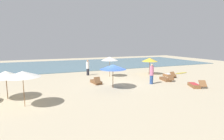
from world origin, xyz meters
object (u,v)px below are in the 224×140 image
object	(u,v)px
lounger_2	(166,79)
surfboard	(181,73)
person_0	(152,74)
lounger_3	(96,82)
umbrella_0	(110,59)
lounger_1	(195,85)
umbrella_2	(150,60)
umbrella_1	(23,74)
lounger_0	(170,75)
person_1	(88,68)
umbrella_5	(6,74)
umbrella_3	(113,67)

from	to	relation	value
lounger_2	surfboard	xyz separation A→B (m)	(4.72, 2.86, -0.14)
person_0	lounger_3	bearing A→B (deg)	155.61
umbrella_0	lounger_1	world-z (taller)	umbrella_0
umbrella_2	surfboard	bearing A→B (deg)	-11.89
lounger_3	umbrella_1	bearing A→B (deg)	-144.26
umbrella_2	lounger_1	bearing A→B (deg)	-89.69
lounger_0	person_1	bearing A→B (deg)	151.10
umbrella_5	lounger_3	world-z (taller)	umbrella_5
umbrella_3	surfboard	size ratio (longest dim) A/B	1.05
umbrella_3	umbrella_2	bearing A→B (deg)	33.52
umbrella_2	umbrella_5	world-z (taller)	umbrella_2
lounger_0	lounger_3	size ratio (longest dim) A/B	1.03
person_1	umbrella_2	bearing A→B (deg)	-18.34
umbrella_2	person_1	distance (m)	7.54
umbrella_0	umbrella_5	bearing A→B (deg)	-152.98
lounger_1	lounger_0	bearing A→B (deg)	75.66
lounger_1	umbrella_2	bearing A→B (deg)	90.31
lounger_0	lounger_1	world-z (taller)	lounger_1
lounger_1	umbrella_5	bearing A→B (deg)	170.31
umbrella_1	person_1	distance (m)	11.03
umbrella_5	lounger_3	bearing A→B (deg)	16.87
umbrella_2	umbrella_0	bearing A→B (deg)	174.34
umbrella_1	lounger_2	size ratio (longest dim) A/B	1.26
umbrella_1	person_0	bearing A→B (deg)	11.20
umbrella_3	person_0	size ratio (longest dim) A/B	1.19
umbrella_1	surfboard	xyz separation A→B (m)	(17.71, 5.67, -1.98)
lounger_0	surfboard	size ratio (longest dim) A/B	0.81
lounger_2	person_0	world-z (taller)	person_0
lounger_0	person_1	world-z (taller)	person_1
umbrella_2	lounger_0	distance (m)	3.04
lounger_0	lounger_3	distance (m)	8.78
umbrella_2	surfboard	distance (m)	4.64
umbrella_5	person_0	world-z (taller)	umbrella_5
umbrella_2	person_1	bearing A→B (deg)	161.66
umbrella_1	lounger_1	size ratio (longest dim) A/B	1.23
umbrella_5	lounger_2	bearing A→B (deg)	2.74
surfboard	lounger_3	bearing A→B (deg)	-173.32
umbrella_1	person_1	world-z (taller)	umbrella_1
lounger_0	lounger_2	world-z (taller)	lounger_2
lounger_3	surfboard	size ratio (longest dim) A/B	0.79
person_0	lounger_0	bearing A→B (deg)	28.53
umbrella_0	person_1	distance (m)	3.00
umbrella_0	umbrella_5	size ratio (longest dim) A/B	1.02
umbrella_1	umbrella_3	xyz separation A→B (m)	(6.77, 2.09, -0.18)
umbrella_2	umbrella_3	world-z (taller)	umbrella_3
umbrella_0	lounger_0	size ratio (longest dim) A/B	1.30
lounger_0	person_0	bearing A→B (deg)	-151.47
umbrella_1	umbrella_2	xyz separation A→B (m)	(13.51, 6.55, -0.20)
umbrella_2	lounger_3	xyz separation A→B (m)	(-7.55, -2.26, -1.64)
umbrella_1	umbrella_3	distance (m)	7.09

